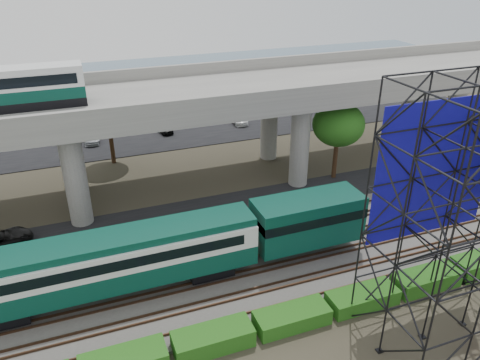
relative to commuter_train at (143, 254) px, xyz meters
name	(u,v)px	position (x,y,z in m)	size (l,w,h in m)	color
ground	(250,285)	(6.62, -2.00, -2.88)	(140.00, 140.00, 0.00)	#474233
ballast_bed	(239,267)	(6.62, 0.00, -2.78)	(90.00, 12.00, 0.20)	slate
service_road	(205,212)	(6.62, 8.50, -2.84)	(90.00, 5.00, 0.08)	black
parking_lot	(151,126)	(6.62, 32.00, -2.84)	(90.00, 18.00, 0.08)	black
harbor_water	(126,85)	(6.62, 54.00, -2.87)	(140.00, 40.00, 0.03)	#485C76
rail_tracks	(239,265)	(6.62, 0.00, -2.60)	(90.00, 9.52, 0.16)	#472D1E
commuter_train	(143,254)	(0.00, 0.00, 0.00)	(29.30, 3.06, 4.30)	black
overpass	(172,104)	(5.59, 14.00, 5.33)	(80.00, 12.00, 12.40)	#9E9B93
scaffold_tower	(470,224)	(15.83, -9.98, 4.59)	(9.36, 6.36, 15.00)	black
hedge_strip	(292,317)	(7.63, -6.30, -2.32)	(34.60, 1.80, 1.20)	#195112
trees	(133,137)	(1.95, 14.17, 2.69)	(40.94, 16.94, 7.69)	#382314
parked_cars	(147,122)	(6.05, 31.68, -2.19)	(37.98, 9.53, 1.31)	white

